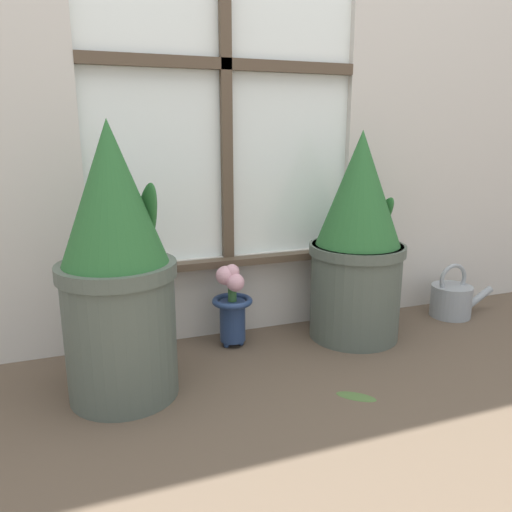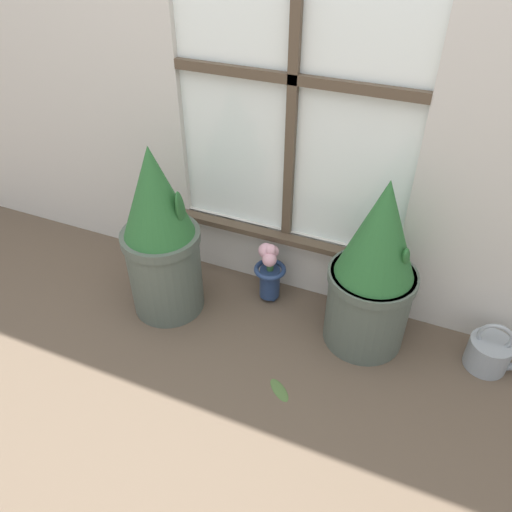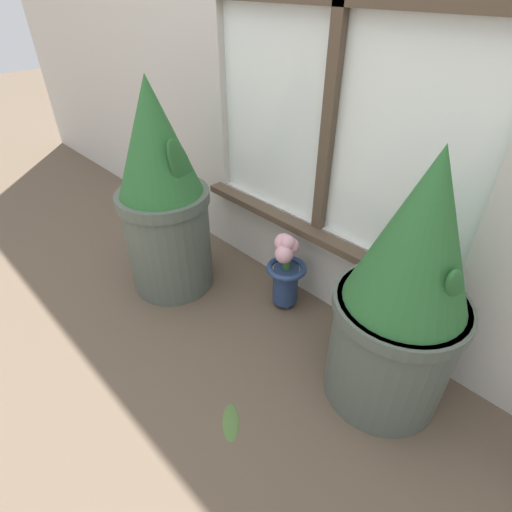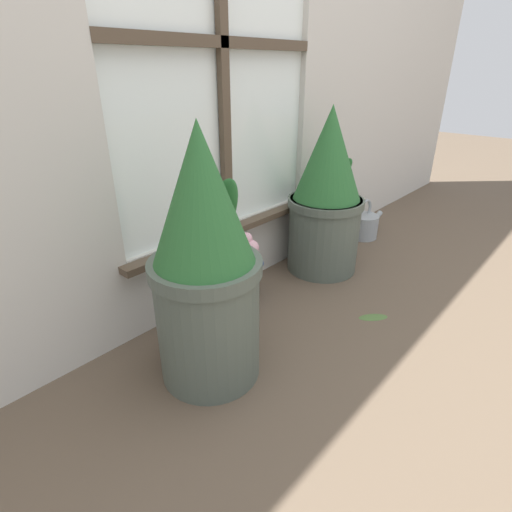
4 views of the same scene
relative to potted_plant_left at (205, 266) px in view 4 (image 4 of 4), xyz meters
name	(u,v)px [view 4 (image 4 of 4)]	position (x,y,z in m)	size (l,w,h in m)	color
ground_plane	(345,341)	(0.40, -0.23, -0.36)	(10.00, 10.00, 0.00)	brown
potted_plant_left	(205,266)	(0.00, 0.00, 0.00)	(0.31, 0.31, 0.73)	#4C564C
potted_plant_right	(326,197)	(0.80, 0.13, -0.02)	(0.33, 0.33, 0.71)	#4C564C
flower_vase	(246,264)	(0.37, 0.20, -0.20)	(0.13, 0.13, 0.28)	navy
watering_can	(364,225)	(1.26, 0.17, -0.29)	(0.28, 0.15, 0.21)	gray
fallen_leaf	(373,317)	(0.59, -0.24, -0.35)	(0.11, 0.11, 0.01)	#476633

